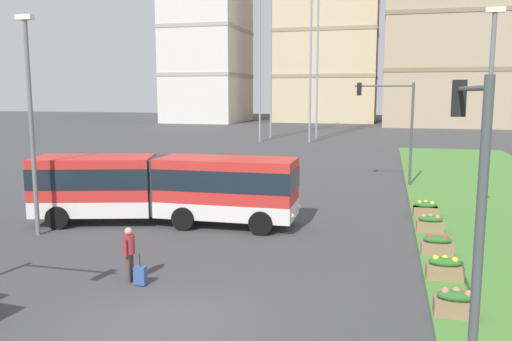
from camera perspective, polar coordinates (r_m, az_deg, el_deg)
The scene contains 16 objects.
ground_plane at distance 14.20m, azimuth -9.89°, elevation -15.91°, with size 260.00×260.00×0.00m, color #424244.
articulated_bus at distance 23.65m, azimuth -9.93°, elevation -1.82°, with size 12.00×4.23×3.00m.
pedestrian_crossing at distance 16.79m, azimuth -13.67°, elevation -8.49°, with size 0.36×0.58×1.74m.
rolling_suitcase at distance 16.64m, azimuth -12.51°, elevation -11.11°, with size 0.36×0.25×0.97m.
flower_planter_0 at distance 14.93m, azimuth 20.98°, elevation -13.34°, with size 1.10×0.56×0.74m.
flower_planter_1 at distance 17.57m, azimuth 19.89°, elevation -9.97°, with size 1.10×0.56×0.74m.
flower_planter_2 at distance 20.02m, azimuth 19.16°, elevation -7.67°, with size 1.10×0.56×0.74m.
flower_planter_3 at distance 23.10m, azimuth 18.48°, elevation -5.50°, with size 1.10×0.56×0.74m.
flower_planter_4 at distance 25.86m, azimuth 18.01°, elevation -4.00°, with size 1.10×0.56×0.74m.
flower_planter_5 at distance 25.96m, azimuth 18.00°, elevation -3.96°, with size 1.10×0.56×0.74m.
traffic_light_far_right at distance 33.82m, azimuth 14.78°, elevation 5.76°, with size 3.65×0.28×6.45m.
traffic_light_near_right at distance 10.27m, azimuth 22.34°, elevation -1.34°, with size 0.28×3.87×6.12m.
streetlight_left at distance 22.90m, azimuth -23.35°, elevation 5.38°, with size 0.70×0.28×8.85m.
streetlight_median at distance 22.27m, azimuth 24.02°, elevation 5.50°, with size 0.70×0.28×9.03m.
apartment_tower_west at distance 108.68m, azimuth -5.35°, elevation 17.14°, with size 14.27×18.49×44.42m.
apartment_tower_westcentre at distance 110.90m, azimuth 7.87°, elevation 16.65°, with size 20.09×18.07×43.34m.
Camera 1 is at (5.37, -11.78, 5.84)m, focal length 36.66 mm.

